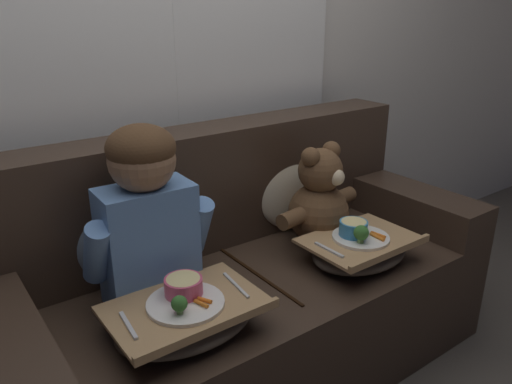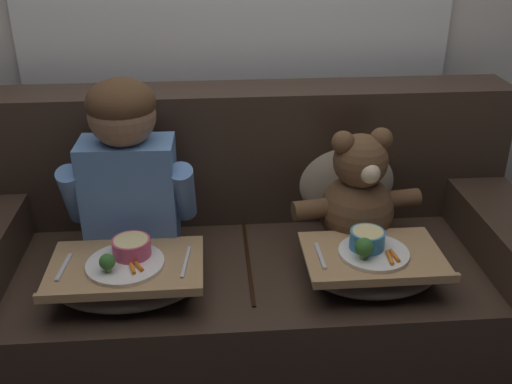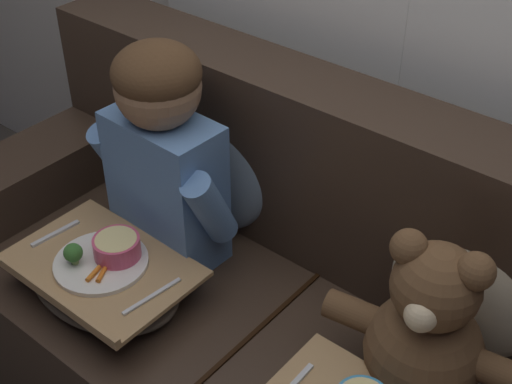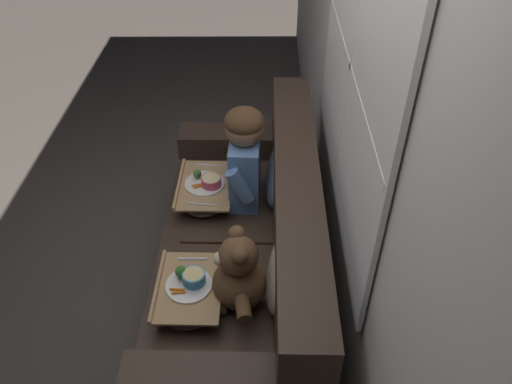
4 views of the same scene
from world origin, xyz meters
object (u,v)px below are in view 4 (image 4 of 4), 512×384
child_figure (245,152)px  lap_tray_child (205,190)px  throw_pillow_behind_child (278,172)px  teddy_bear (238,276)px  lap_tray_teddy (190,291)px  throw_pillow_behind_teddy (280,274)px  couch (248,258)px

child_figure → lap_tray_child: 0.37m
throw_pillow_behind_child → child_figure: 0.24m
teddy_bear → lap_tray_teddy: bearing=-90.6°
throw_pillow_behind_child → lap_tray_teddy: throw_pillow_behind_child is taller
throw_pillow_behind_teddy → child_figure: 0.81m
couch → throw_pillow_behind_child: size_ratio=4.58×
throw_pillow_behind_child → lap_tray_child: 0.45m
teddy_bear → throw_pillow_behind_teddy: bearing=90.3°
throw_pillow_behind_child → teddy_bear: size_ratio=0.93×
throw_pillow_behind_child → teddy_bear: bearing=-14.3°
throw_pillow_behind_child → throw_pillow_behind_teddy: size_ratio=1.07×
couch → teddy_bear: size_ratio=4.27×
child_figure → lap_tray_teddy: size_ratio=1.41×
throw_pillow_behind_teddy → throw_pillow_behind_child: bearing=180.0°
lap_tray_teddy → lap_tray_child: bearing=179.9°
couch → lap_tray_child: size_ratio=4.21×
couch → throw_pillow_behind_teddy: (0.39, 0.17, 0.32)m
throw_pillow_behind_child → lap_tray_child: (0.00, -0.43, -0.14)m
throw_pillow_behind_teddy → lap_tray_teddy: (-0.00, -0.43, -0.14)m
child_figure → teddy_bear: 0.79m
couch → throw_pillow_behind_child: 0.53m
throw_pillow_behind_teddy → lap_tray_child: size_ratio=0.85×
child_figure → lap_tray_teddy: (0.77, -0.24, -0.28)m
lap_tray_teddy → teddy_bear: bearing=89.4°
lap_tray_child → lap_tray_teddy: lap_tray_teddy is taller
throw_pillow_behind_teddy → teddy_bear: bearing=-89.7°
throw_pillow_behind_child → lap_tray_teddy: bearing=-29.4°
teddy_bear → lap_tray_child: teddy_bear is taller
teddy_bear → couch: bearing=175.3°
teddy_bear → throw_pillow_behind_child: bearing=165.7°
lap_tray_child → lap_tray_teddy: (0.77, -0.00, 0.00)m
throw_pillow_behind_child → throw_pillow_behind_teddy: 0.77m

